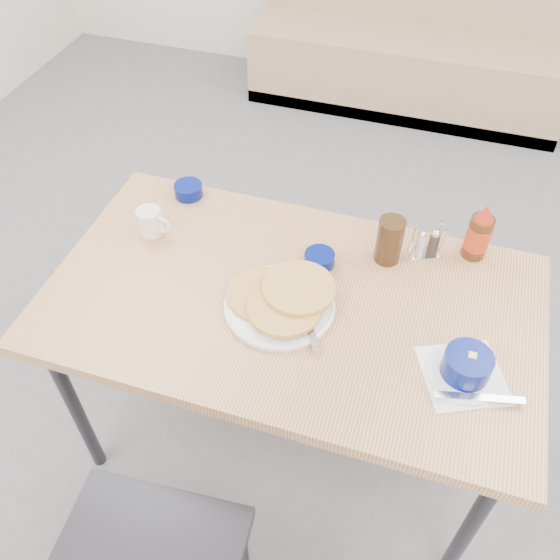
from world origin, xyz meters
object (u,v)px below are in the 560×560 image
(grits_setting, at_px, (466,368))
(syrup_bottle, at_px, (479,234))
(dining_table, at_px, (291,312))
(condiment_caddy, at_px, (427,245))
(amber_tumbler, at_px, (390,240))
(booth_bench, at_px, (411,47))
(coffee_mug, at_px, (151,222))
(butter_bowl, at_px, (319,259))
(pancake_plate, at_px, (281,301))
(creamer_bowl, at_px, (188,190))

(grits_setting, distance_m, syrup_bottle, 0.46)
(dining_table, distance_m, condiment_caddy, 0.46)
(amber_tumbler, bearing_deg, booth_bench, 95.67)
(coffee_mug, bearing_deg, syrup_bottle, 11.97)
(grits_setting, height_order, syrup_bottle, syrup_bottle)
(grits_setting, relative_size, condiment_caddy, 2.62)
(butter_bowl, bearing_deg, booth_bench, 90.96)
(booth_bench, height_order, dining_table, booth_bench)
(grits_setting, bearing_deg, pancake_plate, 170.93)
(grits_setting, relative_size, creamer_bowl, 3.02)
(syrup_bottle, bearing_deg, dining_table, -144.34)
(creamer_bowl, distance_m, condiment_caddy, 0.80)
(grits_setting, distance_m, condiment_caddy, 0.45)
(coffee_mug, relative_size, condiment_caddy, 1.03)
(dining_table, xyz_separation_m, creamer_bowl, (-0.46, 0.34, 0.08))
(booth_bench, bearing_deg, butter_bowl, -89.04)
(syrup_bottle, bearing_deg, butter_bowl, -157.22)
(pancake_plate, xyz_separation_m, amber_tumbler, (0.25, 0.28, 0.05))
(amber_tumbler, bearing_deg, creamer_bowl, 172.02)
(butter_bowl, bearing_deg, pancake_plate, -106.78)
(grits_setting, height_order, butter_bowl, grits_setting)
(grits_setting, bearing_deg, amber_tumbler, 126.25)
(pancake_plate, relative_size, coffee_mug, 2.79)
(dining_table, xyz_separation_m, pancake_plate, (-0.02, -0.04, 0.08))
(condiment_caddy, bearing_deg, pancake_plate, -161.02)
(condiment_caddy, bearing_deg, amber_tumbler, -177.30)
(dining_table, xyz_separation_m, coffee_mug, (-0.50, 0.13, 0.11))
(coffee_mug, height_order, creamer_bowl, coffee_mug)
(creamer_bowl, relative_size, amber_tumbler, 0.64)
(booth_bench, distance_m, dining_table, 2.56)
(pancake_plate, distance_m, amber_tumbler, 0.38)
(syrup_bottle, bearing_deg, pancake_plate, -142.60)
(pancake_plate, distance_m, syrup_bottle, 0.62)
(pancake_plate, relative_size, syrup_bottle, 1.65)
(creamer_bowl, relative_size, butter_bowl, 1.04)
(grits_setting, relative_size, syrup_bottle, 1.51)
(pancake_plate, relative_size, grits_setting, 1.09)
(dining_table, height_order, amber_tumbler, amber_tumbler)
(booth_bench, xyz_separation_m, butter_bowl, (0.04, -2.38, 0.43))
(pancake_plate, bearing_deg, dining_table, 62.70)
(syrup_bottle, bearing_deg, creamer_bowl, 180.00)
(grits_setting, xyz_separation_m, creamer_bowl, (-0.96, 0.46, -0.01))
(coffee_mug, relative_size, grits_setting, 0.39)
(grits_setting, height_order, creamer_bowl, grits_setting)
(creamer_bowl, relative_size, syrup_bottle, 0.50)
(butter_bowl, distance_m, amber_tumbler, 0.21)
(condiment_caddy, bearing_deg, coffee_mug, 166.69)
(butter_bowl, distance_m, syrup_bottle, 0.47)
(creamer_bowl, bearing_deg, grits_setting, -25.60)
(amber_tumbler, bearing_deg, condiment_caddy, 27.16)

